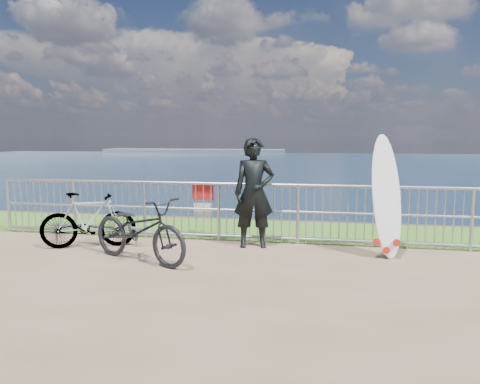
% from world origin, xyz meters
% --- Properties ---
extents(grass_strip, '(120.00, 120.00, 0.00)m').
position_xyz_m(grass_strip, '(0.00, 2.70, 0.01)').
color(grass_strip, '#38711F').
rests_on(grass_strip, ground).
extents(seascape, '(260.00, 260.00, 5.00)m').
position_xyz_m(seascape, '(-43.75, 147.49, -4.03)').
color(seascape, brown).
rests_on(seascape, ground).
extents(railing, '(10.06, 0.10, 1.13)m').
position_xyz_m(railing, '(0.01, 1.60, 0.58)').
color(railing, '#9A9CA2').
rests_on(railing, ground).
extents(surfer, '(0.80, 0.61, 1.97)m').
position_xyz_m(surfer, '(0.24, 1.23, 0.98)').
color(surfer, black).
rests_on(surfer, ground).
extents(surfboard, '(0.69, 0.66, 2.05)m').
position_xyz_m(surfboard, '(2.49, 0.96, 0.94)').
color(surfboard, white).
rests_on(surfboard, ground).
extents(bicycle_near, '(2.10, 1.45, 1.05)m').
position_xyz_m(bicycle_near, '(-1.40, -0.08, 0.52)').
color(bicycle_near, black).
rests_on(bicycle_near, ground).
extents(bicycle_far, '(1.72, 1.07, 1.00)m').
position_xyz_m(bicycle_far, '(-2.67, 0.63, 0.50)').
color(bicycle_far, black).
rests_on(bicycle_far, ground).
extents(bike_rack, '(1.79, 0.05, 0.37)m').
position_xyz_m(bike_rack, '(-2.64, 0.81, 0.31)').
color(bike_rack, '#9A9CA2').
rests_on(bike_rack, ground).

